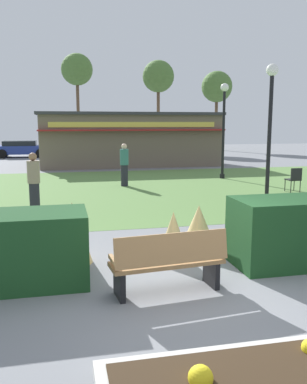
# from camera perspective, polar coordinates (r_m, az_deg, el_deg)

# --- Properties ---
(ground_plane) EXTENTS (80.00, 80.00, 0.00)m
(ground_plane) POSITION_cam_1_polar(r_m,az_deg,el_deg) (6.43, 5.66, -13.39)
(ground_plane) COLOR slate
(lawn_patch) EXTENTS (36.00, 12.00, 0.01)m
(lawn_patch) POSITION_cam_1_polar(r_m,az_deg,el_deg) (15.74, -5.43, 0.35)
(lawn_patch) COLOR #5B8442
(lawn_patch) RESTS_ON ground_plane
(park_bench) EXTENTS (1.75, 0.70, 0.95)m
(park_bench) POSITION_cam_1_polar(r_m,az_deg,el_deg) (6.16, 2.10, -9.59)
(park_bench) COLOR #9E7547
(park_bench) RESTS_ON ground_plane
(hedge_left) EXTENTS (2.25, 1.10, 1.14)m
(hedge_left) POSITION_cam_1_polar(r_m,az_deg,el_deg) (6.79, -18.72, -7.51)
(hedge_left) COLOR #19421E
(hedge_left) RESTS_ON ground_plane
(hedge_right) EXTENTS (1.89, 1.10, 1.19)m
(hedge_right) POSITION_cam_1_polar(r_m,az_deg,el_deg) (7.72, 17.91, -5.23)
(hedge_right) COLOR #19421E
(hedge_right) RESTS_ON ground_plane
(ornamental_grass_behind_left) EXTENTS (0.68, 0.68, 1.11)m
(ornamental_grass_behind_left) POSITION_cam_1_polar(r_m,az_deg,el_deg) (7.58, -11.04, -5.50)
(ornamental_grass_behind_left) COLOR tan
(ornamental_grass_behind_left) RESTS_ON ground_plane
(ornamental_grass_behind_right) EXTENTS (0.78, 0.78, 0.94)m
(ornamental_grass_behind_right) POSITION_cam_1_polar(r_m,az_deg,el_deg) (8.05, 6.22, -5.11)
(ornamental_grass_behind_right) COLOR tan
(ornamental_grass_behind_right) RESTS_ON ground_plane
(ornamental_grass_behind_center) EXTENTS (0.64, 0.64, 0.93)m
(ornamental_grass_behind_center) POSITION_cam_1_polar(r_m,az_deg,el_deg) (7.49, 2.74, -6.24)
(ornamental_grass_behind_center) COLOR tan
(ornamental_grass_behind_center) RESTS_ON ground_plane
(lamppost_mid) EXTENTS (0.36, 0.36, 4.21)m
(lamppost_mid) POSITION_cam_1_polar(r_m,az_deg,el_deg) (13.03, 15.75, 9.81)
(lamppost_mid) COLOR black
(lamppost_mid) RESTS_ON ground_plane
(lamppost_far) EXTENTS (0.36, 0.36, 4.21)m
(lamppost_far) POSITION_cam_1_polar(r_m,az_deg,el_deg) (18.96, 9.64, 9.83)
(lamppost_far) COLOR black
(lamppost_far) RESTS_ON ground_plane
(food_kiosk) EXTENTS (10.46, 4.51, 3.08)m
(food_kiosk) POSITION_cam_1_polar(r_m,az_deg,el_deg) (24.81, -3.40, 7.31)
(food_kiosk) COLOR #6B5B4C
(food_kiosk) RESTS_ON ground_plane
(cafe_chair_west) EXTENTS (0.46, 0.46, 0.89)m
(cafe_chair_west) POSITION_cam_1_polar(r_m,az_deg,el_deg) (15.84, 18.81, 1.86)
(cafe_chair_west) COLOR black
(cafe_chair_west) RESTS_ON ground_plane
(person_strolling) EXTENTS (0.34, 0.34, 1.69)m
(person_strolling) POSITION_cam_1_polar(r_m,az_deg,el_deg) (11.91, -16.12, 1.24)
(person_strolling) COLOR #23232D
(person_strolling) RESTS_ON ground_plane
(person_standing) EXTENTS (0.34, 0.34, 1.69)m
(person_standing) POSITION_cam_1_polar(r_m,az_deg,el_deg) (16.48, -4.03, 3.79)
(person_standing) COLOR #23232D
(person_standing) RESTS_ON ground_plane
(parked_car_west_slot) EXTENTS (4.21, 2.07, 1.20)m
(parked_car_west_slot) POSITION_cam_1_polar(r_m,az_deg,el_deg) (31.99, -17.67, 5.74)
(parked_car_west_slot) COLOR navy
(parked_car_west_slot) RESTS_ON ground_plane
(parked_car_center_slot) EXTENTS (4.29, 2.23, 1.20)m
(parked_car_center_slot) POSITION_cam_1_polar(r_m,az_deg,el_deg) (31.95, -8.20, 6.09)
(parked_car_center_slot) COLOR #2D6638
(parked_car_center_slot) RESTS_ON ground_plane
(parked_car_east_slot) EXTENTS (4.33, 2.31, 1.20)m
(parked_car_east_slot) POSITION_cam_1_polar(r_m,az_deg,el_deg) (32.73, 0.92, 6.26)
(parked_car_east_slot) COLOR #B7BABF
(parked_car_east_slot) RESTS_ON ground_plane
(tree_left_bg) EXTENTS (2.80, 2.80, 7.14)m
(tree_left_bg) POSITION_cam_1_polar(r_m,az_deg,el_deg) (39.33, 8.71, 14.04)
(tree_left_bg) COLOR brown
(tree_left_bg) RESTS_ON ground_plane
(tree_right_bg) EXTENTS (2.80, 2.80, 8.58)m
(tree_right_bg) POSITION_cam_1_polar(r_m,az_deg,el_deg) (39.01, -10.48, 16.12)
(tree_right_bg) COLOR brown
(tree_right_bg) RESTS_ON ground_plane
(tree_center_bg) EXTENTS (2.80, 2.80, 7.95)m
(tree_center_bg) POSITION_cam_1_polar(r_m,az_deg,el_deg) (38.04, 0.66, 15.51)
(tree_center_bg) COLOR brown
(tree_center_bg) RESTS_ON ground_plane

